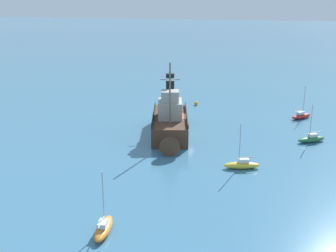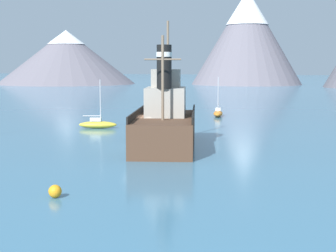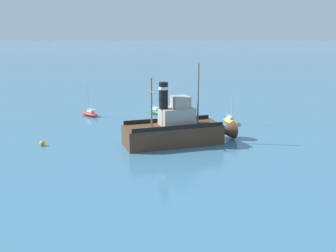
# 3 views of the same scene
# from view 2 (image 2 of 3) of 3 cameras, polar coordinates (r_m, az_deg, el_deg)

# --- Properties ---
(ground_plane) EXTENTS (600.00, 600.00, 0.00)m
(ground_plane) POSITION_cam_2_polar(r_m,az_deg,el_deg) (39.80, -3.00, -2.38)
(ground_plane) COLOR teal
(mountain_ridge) EXTENTS (190.10, 64.92, 30.49)m
(mountain_ridge) POSITION_cam_2_polar(r_m,az_deg,el_deg) (166.45, 16.65, 8.97)
(mountain_ridge) COLOR slate
(mountain_ridge) RESTS_ON ground
(old_tugboat) EXTENTS (7.36, 14.78, 9.90)m
(old_tugboat) POSITION_cam_2_polar(r_m,az_deg,el_deg) (40.10, -0.25, 0.34)
(old_tugboat) COLOR #4C3323
(old_tugboat) RESTS_ON ground
(sailboat_orange) EXTENTS (1.75, 3.93, 4.90)m
(sailboat_orange) POSITION_cam_2_polar(r_m,az_deg,el_deg) (63.95, 5.57, 1.45)
(sailboat_orange) COLOR orange
(sailboat_orange) RESTS_ON ground
(sailboat_yellow) EXTENTS (3.96, 2.18, 4.90)m
(sailboat_yellow) POSITION_cam_2_polar(r_m,az_deg,el_deg) (52.21, -7.80, 0.22)
(sailboat_yellow) COLOR gold
(sailboat_yellow) RESTS_ON ground
(mooring_buoy) EXTENTS (0.63, 0.63, 0.63)m
(mooring_buoy) POSITION_cam_2_polar(r_m,az_deg,el_deg) (25.38, -12.41, -7.08)
(mooring_buoy) COLOR orange
(mooring_buoy) RESTS_ON ground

